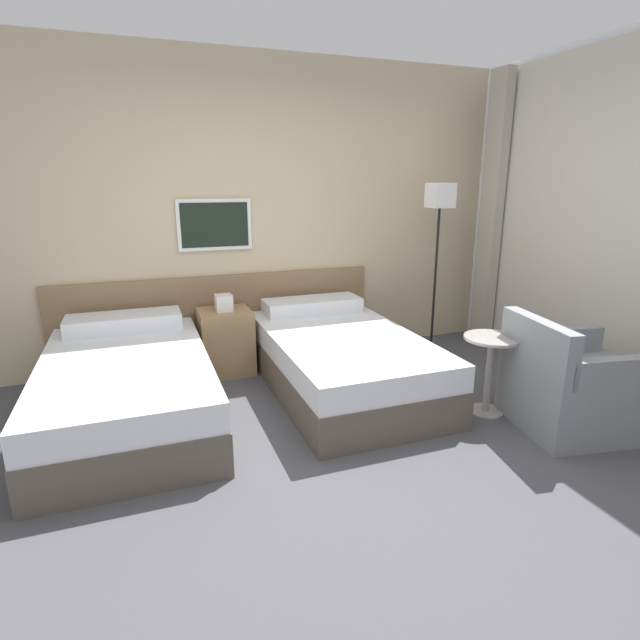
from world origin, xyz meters
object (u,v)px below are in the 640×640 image
(bed_near_door, at_px, (128,387))
(bed_near_window, at_px, (341,360))
(side_table, at_px, (490,361))
(armchair, at_px, (576,389))
(floor_lamp, at_px, (439,217))
(nightstand, at_px, (226,340))

(bed_near_door, distance_m, bed_near_window, 1.62)
(bed_near_window, bearing_deg, bed_near_door, 180.00)
(bed_near_door, distance_m, side_table, 2.57)
(bed_near_window, relative_size, armchair, 2.03)
(floor_lamp, relative_size, side_table, 2.79)
(bed_near_door, distance_m, nightstand, 1.06)
(bed_near_door, xyz_separation_m, nightstand, (0.81, 0.69, 0.04))
(bed_near_door, relative_size, bed_near_window, 1.00)
(bed_near_window, height_order, armchair, armchair)
(bed_near_door, xyz_separation_m, floor_lamp, (2.79, 0.50, 1.07))
(bed_near_window, distance_m, side_table, 1.15)
(nightstand, xyz_separation_m, floor_lamp, (1.98, -0.18, 1.02))
(side_table, bearing_deg, armchair, -41.41)
(nightstand, distance_m, side_table, 2.20)
(bed_near_door, bearing_deg, side_table, -17.67)
(bed_near_door, height_order, side_table, bed_near_door)
(nightstand, distance_m, floor_lamp, 2.24)
(bed_near_door, bearing_deg, bed_near_window, 0.00)
(bed_near_door, height_order, armchair, armchair)
(bed_near_window, xyz_separation_m, floor_lamp, (1.17, 0.50, 1.07))
(bed_near_window, distance_m, armchair, 1.71)
(side_table, bearing_deg, nightstand, 138.10)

